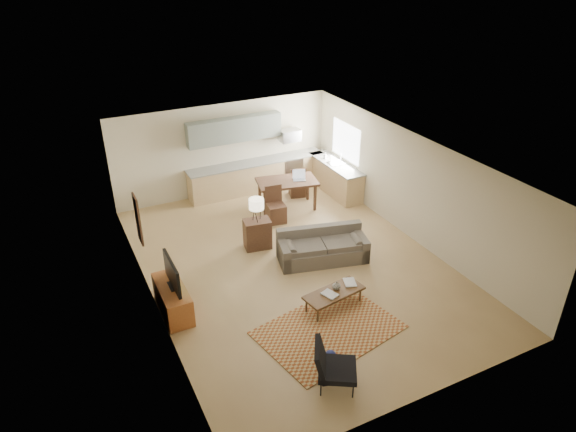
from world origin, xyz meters
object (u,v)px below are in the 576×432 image
console_table (257,234)px  dining_table (287,194)px  coffee_table (334,299)px  tv_credenza (173,299)px  armchair (337,366)px  sofa (323,246)px

console_table → dining_table: 2.26m
coffee_table → tv_credenza: (-2.99, 1.33, 0.11)m
armchair → dining_table: armchair is taller
tv_credenza → dining_table: 5.20m
console_table → dining_table: size_ratio=0.45×
sofa → console_table: bearing=147.1°
tv_credenza → dining_table: bearing=37.2°
dining_table → coffee_table: bearing=-92.7°
coffee_table → console_table: (-0.46, 2.88, 0.18)m
coffee_table → armchair: armchair is taller
tv_credenza → console_table: bearing=31.3°
coffee_table → dining_table: size_ratio=0.79×
coffee_table → console_table: bearing=89.9°
armchair → coffee_table: bearing=1.2°
coffee_table → dining_table: dining_table is taller
coffee_table → armchair: bearing=-128.7°
armchair → tv_credenza: armchair is taller
coffee_table → tv_credenza: 3.28m
sofa → dining_table: bearing=94.6°
armchair → console_table: size_ratio=1.14×
console_table → armchair: bearing=-88.1°
armchair → tv_credenza: 3.72m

